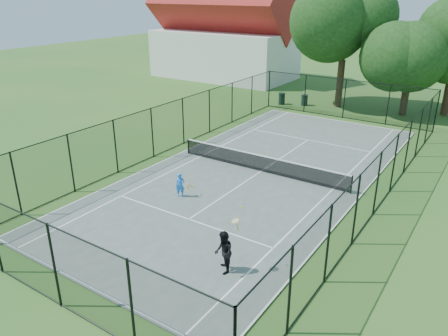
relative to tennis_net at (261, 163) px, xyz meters
The scene contains 11 objects.
ground 0.58m from the tennis_net, ahead, with size 120.00×120.00×0.00m, color #2A6121.
tennis_court 0.55m from the tennis_net, ahead, with size 11.00×24.00×0.06m, color #4E5C54.
tennis_net is the anchor object (origin of this frame).
fence 0.92m from the tennis_net, ahead, with size 13.10×26.10×3.00m.
tree_near_left 17.11m from the tennis_net, 95.59° to the left, with size 7.00×7.00×9.12m.
tree_near_mid 17.42m from the tennis_net, 77.59° to the left, with size 5.76×5.76×7.53m.
building 28.14m from the tennis_net, 127.69° to the left, with size 15.30×8.15×11.87m.
trash_bin_left 15.40m from the tennis_net, 112.45° to the left, with size 0.58×0.58×0.99m.
trash_bin_right 15.51m from the tennis_net, 105.28° to the left, with size 0.58×0.58×0.92m.
player_blue 5.13m from the tennis_net, 109.56° to the right, with size 0.84×0.50×1.18m.
player_black 9.32m from the tennis_net, 69.02° to the right, with size 0.95×1.18×2.38m.
Camera 1 is at (10.47, -19.41, 9.35)m, focal length 35.00 mm.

